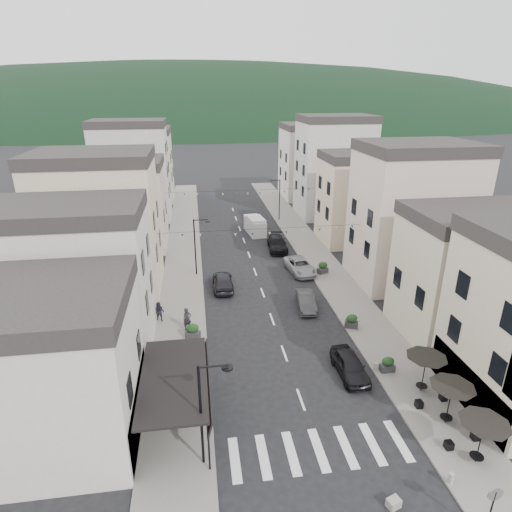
{
  "coord_description": "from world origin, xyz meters",
  "views": [
    {
      "loc": [
        -5.82,
        -14.74,
        17.95
      ],
      "look_at": [
        -0.53,
        21.65,
        3.5
      ],
      "focal_mm": 30.0,
      "sensor_mm": 36.0,
      "label": 1
    }
  ],
  "objects_px": {
    "parked_car_d": "(277,244)",
    "pedestrian_a": "(187,319)",
    "parked_car_b": "(306,301)",
    "parked_car_e": "(223,281)",
    "parked_car_a": "(350,365)",
    "delivery_van": "(255,225)",
    "pedestrian_b": "(159,312)",
    "parked_car_c": "(300,266)"
  },
  "relations": [
    {
      "from": "parked_car_a",
      "to": "parked_car_c",
      "type": "bearing_deg",
      "value": 86.26
    },
    {
      "from": "parked_car_b",
      "to": "delivery_van",
      "type": "relative_size",
      "value": 0.82
    },
    {
      "from": "pedestrian_b",
      "to": "parked_car_c",
      "type": "bearing_deg",
      "value": 46.77
    },
    {
      "from": "parked_car_d",
      "to": "parked_car_e",
      "type": "bearing_deg",
      "value": -122.11
    },
    {
      "from": "delivery_van",
      "to": "pedestrian_a",
      "type": "bearing_deg",
      "value": -117.52
    },
    {
      "from": "parked_car_a",
      "to": "parked_car_d",
      "type": "height_order",
      "value": "parked_car_d"
    },
    {
      "from": "parked_car_b",
      "to": "parked_car_e",
      "type": "relative_size",
      "value": 0.87
    },
    {
      "from": "parked_car_e",
      "to": "pedestrian_b",
      "type": "xyz_separation_m",
      "value": [
        -5.58,
        -5.61,
        0.17
      ]
    },
    {
      "from": "parked_car_d",
      "to": "pedestrian_a",
      "type": "xyz_separation_m",
      "value": [
        -10.49,
        -16.98,
        0.3
      ]
    },
    {
      "from": "parked_car_c",
      "to": "parked_car_d",
      "type": "relative_size",
      "value": 0.97
    },
    {
      "from": "parked_car_d",
      "to": "delivery_van",
      "type": "xyz_separation_m",
      "value": [
        -1.74,
        6.53,
        0.37
      ]
    },
    {
      "from": "parked_car_a",
      "to": "parked_car_b",
      "type": "distance_m",
      "value": 9.56
    },
    {
      "from": "parked_car_a",
      "to": "pedestrian_a",
      "type": "distance_m",
      "value": 12.95
    },
    {
      "from": "parked_car_a",
      "to": "parked_car_d",
      "type": "bearing_deg",
      "value": 89.5
    },
    {
      "from": "parked_car_b",
      "to": "pedestrian_b",
      "type": "bearing_deg",
      "value": -171.1
    },
    {
      "from": "pedestrian_b",
      "to": "parked_car_e",
      "type": "bearing_deg",
      "value": 60.65
    },
    {
      "from": "parked_car_d",
      "to": "pedestrian_b",
      "type": "xyz_separation_m",
      "value": [
        -12.75,
        -15.33,
        0.22
      ]
    },
    {
      "from": "delivery_van",
      "to": "parked_car_e",
      "type": "bearing_deg",
      "value": -115.57
    },
    {
      "from": "parked_car_c",
      "to": "parked_car_d",
      "type": "bearing_deg",
      "value": 91.53
    },
    {
      "from": "parked_car_d",
      "to": "delivery_van",
      "type": "bearing_deg",
      "value": 109.2
    },
    {
      "from": "parked_car_a",
      "to": "pedestrian_b",
      "type": "relative_size",
      "value": 2.5
    },
    {
      "from": "delivery_van",
      "to": "parked_car_a",
      "type": "bearing_deg",
      "value": -93.34
    },
    {
      "from": "pedestrian_b",
      "to": "pedestrian_a",
      "type": "bearing_deg",
      "value": -20.74
    },
    {
      "from": "parked_car_b",
      "to": "pedestrian_b",
      "type": "xyz_separation_m",
      "value": [
        -12.46,
        -0.7,
        0.3
      ]
    },
    {
      "from": "parked_car_b",
      "to": "parked_car_d",
      "type": "xyz_separation_m",
      "value": [
        0.29,
        14.62,
        0.09
      ]
    },
    {
      "from": "parked_car_b",
      "to": "parked_car_c",
      "type": "height_order",
      "value": "parked_car_c"
    },
    {
      "from": "pedestrian_a",
      "to": "pedestrian_b",
      "type": "relative_size",
      "value": 1.09
    },
    {
      "from": "parked_car_c",
      "to": "pedestrian_b",
      "type": "distance_m",
      "value": 16.15
    },
    {
      "from": "parked_car_c",
      "to": "parked_car_d",
      "type": "height_order",
      "value": "parked_car_d"
    },
    {
      "from": "pedestrian_b",
      "to": "delivery_van",
      "type": "bearing_deg",
      "value": 78.76
    },
    {
      "from": "parked_car_a",
      "to": "parked_car_d",
      "type": "relative_size",
      "value": 0.82
    },
    {
      "from": "parked_car_c",
      "to": "parked_car_e",
      "type": "distance_m",
      "value": 8.68
    },
    {
      "from": "parked_car_c",
      "to": "parked_car_b",
      "type": "bearing_deg",
      "value": -106.97
    },
    {
      "from": "parked_car_a",
      "to": "parked_car_b",
      "type": "height_order",
      "value": "parked_car_a"
    },
    {
      "from": "parked_car_a",
      "to": "delivery_van",
      "type": "relative_size",
      "value": 0.85
    },
    {
      "from": "parked_car_a",
      "to": "parked_car_c",
      "type": "relative_size",
      "value": 0.84
    },
    {
      "from": "parked_car_d",
      "to": "pedestrian_a",
      "type": "height_order",
      "value": "pedestrian_a"
    },
    {
      "from": "delivery_van",
      "to": "parked_car_b",
      "type": "bearing_deg",
      "value": -93.17
    },
    {
      "from": "parked_car_b",
      "to": "parked_car_e",
      "type": "distance_m",
      "value": 8.45
    },
    {
      "from": "parked_car_d",
      "to": "pedestrian_b",
      "type": "bearing_deg",
      "value": -125.45
    },
    {
      "from": "delivery_van",
      "to": "pedestrian_b",
      "type": "distance_m",
      "value": 24.48
    },
    {
      "from": "parked_car_e",
      "to": "parked_car_a",
      "type": "bearing_deg",
      "value": 117.62
    }
  ]
}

